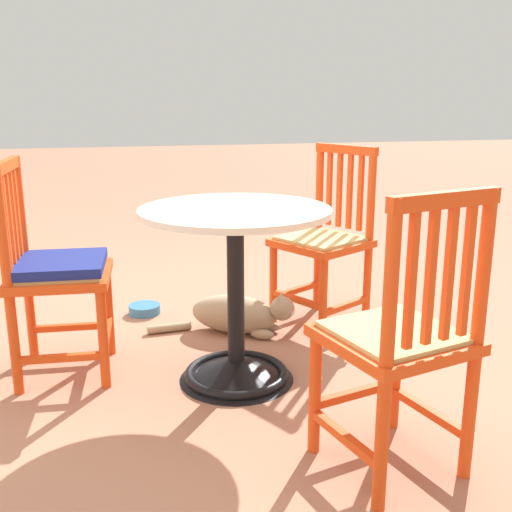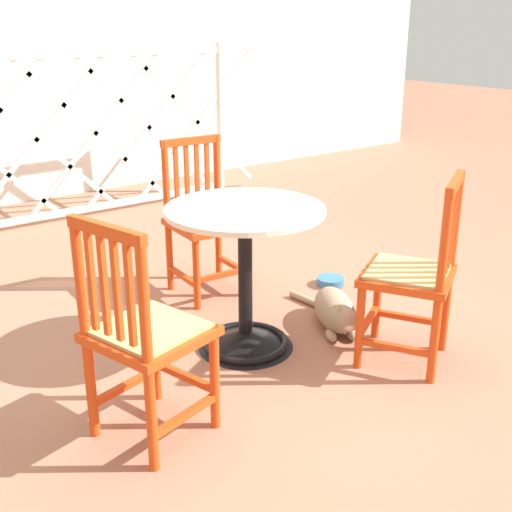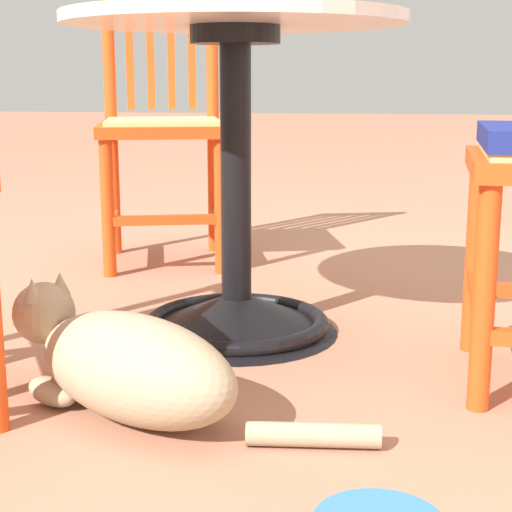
{
  "view_description": "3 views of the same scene",
  "coord_description": "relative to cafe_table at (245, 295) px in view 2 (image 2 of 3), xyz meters",
  "views": [
    {
      "loc": [
        -2.34,
        0.69,
        1.16
      ],
      "look_at": [
        0.08,
        0.13,
        0.5
      ],
      "focal_mm": 43.08,
      "sensor_mm": 36.0,
      "label": 1
    },
    {
      "loc": [
        -1.74,
        -2.13,
        1.57
      ],
      "look_at": [
        0.09,
        0.3,
        0.45
      ],
      "focal_mm": 45.77,
      "sensor_mm": 36.0,
      "label": 2
    },
    {
      "loc": [
        1.81,
        0.55,
        0.59
      ],
      "look_at": [
        -0.0,
        0.29,
        0.19
      ],
      "focal_mm": 57.26,
      "sensor_mm": 36.0,
      "label": 3
    }
  ],
  "objects": [
    {
      "name": "tabby_cat",
      "position": [
        0.5,
        -0.12,
        -0.19
      ],
      "size": [
        0.39,
        0.71,
        0.23
      ],
      "color": "#9E896B",
      "rests_on": "ground_plane"
    },
    {
      "name": "building_wall_backdrop",
      "position": [
        0.02,
        3.5,
        1.12
      ],
      "size": [
        10.0,
        0.2,
        2.8
      ],
      "primitive_type": "cube",
      "color": "silver",
      "rests_on": "ground_plane"
    },
    {
      "name": "pet_water_bowl",
      "position": [
        0.89,
        0.33,
        -0.26
      ],
      "size": [
        0.17,
        0.17,
        0.05
      ],
      "primitive_type": "cylinder",
      "color": "teal",
      "rests_on": "ground_plane"
    },
    {
      "name": "lattice_fence_panel",
      "position": [
        0.19,
        2.66,
        0.39
      ],
      "size": [
        3.65,
        0.06,
        1.35
      ],
      "color": "silver",
      "rests_on": "ground_plane"
    },
    {
      "name": "ground_plane",
      "position": [
        0.02,
        -0.24,
        -0.28
      ],
      "size": [
        24.0,
        24.0,
        0.0
      ],
      "primitive_type": "plane",
      "color": "#A36B51"
    },
    {
      "name": "orange_chair_facing_out",
      "position": [
        0.55,
        -0.57,
        0.15
      ],
      "size": [
        0.55,
        0.55,
        0.91
      ],
      "color": "#D64214",
      "rests_on": "ground_plane"
    },
    {
      "name": "orange_chair_near_fence",
      "position": [
        0.23,
        0.71,
        0.16
      ],
      "size": [
        0.42,
        0.42,
        0.91
      ],
      "color": "#D64214",
      "rests_on": "ground_plane"
    },
    {
      "name": "orange_chair_by_planter",
      "position": [
        -0.73,
        -0.36,
        0.15
      ],
      "size": [
        0.49,
        0.49,
        0.91
      ],
      "color": "#D64214",
      "rests_on": "ground_plane"
    },
    {
      "name": "cafe_table",
      "position": [
        0.0,
        0.0,
        0.0
      ],
      "size": [
        0.76,
        0.76,
        0.73
      ],
      "color": "black",
      "rests_on": "ground_plane"
    }
  ]
}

